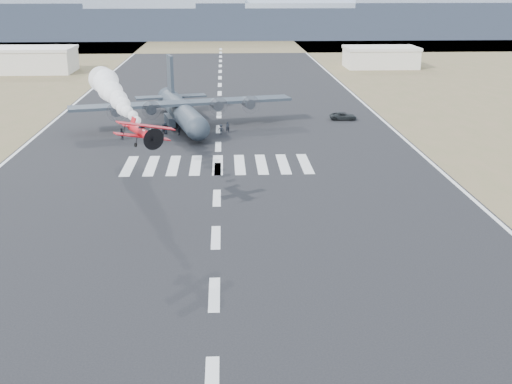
{
  "coord_description": "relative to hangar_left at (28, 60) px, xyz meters",
  "views": [
    {
      "loc": [
        1.06,
        -34.39,
        24.03
      ],
      "look_at": [
        4.05,
        25.91,
        4.0
      ],
      "focal_mm": 45.0,
      "sensor_mm": 36.0,
      "label": 1
    }
  ],
  "objects": [
    {
      "name": "crew_h",
      "position": [
        36.78,
        -79.75,
        -2.5
      ],
      "size": [
        0.98,
        1.03,
        1.82
      ],
      "primitive_type": "imported",
      "rotation": [
        0.0,
        0.0,
        5.38
      ],
      "color": "black",
      "rests_on": "ground"
    },
    {
      "name": "hangar_right",
      "position": [
        98.0,
        5.0,
        -0.4
      ],
      "size": [
        20.5,
        12.5,
        5.9
      ],
      "color": "beige",
      "rests_on": "ground"
    },
    {
      "name": "support_vehicle",
      "position": [
        74.38,
        -66.39,
        -2.74
      ],
      "size": [
        4.97,
        2.57,
        1.34
      ],
      "primitive_type": "imported",
      "rotation": [
        0.0,
        0.0,
        1.5
      ],
      "color": "black",
      "rests_on": "ground"
    },
    {
      "name": "crew_g",
      "position": [
        42.95,
        -76.22,
        -2.57
      ],
      "size": [
        0.65,
        0.55,
        1.67
      ],
      "primitive_type": "imported",
      "rotation": [
        0.0,
        0.0,
        3.22
      ],
      "color": "black",
      "rests_on": "ground"
    },
    {
      "name": "hangar_left",
      "position": [
        0.0,
        0.0,
        0.0
      ],
      "size": [
        24.5,
        14.5,
        6.7
      ],
      "color": "beige",
      "rests_on": "ground"
    },
    {
      "name": "ridge_seg_f",
      "position": [
        182.0,
        115.0,
        5.09
      ],
      "size": [
        150.0,
        50.0,
        17.0
      ],
      "primitive_type": "cube",
      "color": "gray",
      "rests_on": "ground"
    },
    {
      "name": "crew_d",
      "position": [
        45.6,
        -77.02,
        -2.63
      ],
      "size": [
        0.88,
        1.02,
        1.55
      ],
      "primitive_type": "imported",
      "rotation": [
        0.0,
        0.0,
        4.15
      ],
      "color": "black",
      "rests_on": "ground"
    },
    {
      "name": "crew_c",
      "position": [
        52.4,
        -76.74,
        -2.57
      ],
      "size": [
        1.16,
        0.72,
        1.67
      ],
      "primitive_type": "imported",
      "rotation": [
        0.0,
        0.0,
        3.36
      ],
      "color": "black",
      "rests_on": "ground"
    },
    {
      "name": "transport_aircraft",
      "position": [
        45.6,
        -69.68,
        -0.6
      ],
      "size": [
        37.47,
        30.64,
        10.91
      ],
      "rotation": [
        0.0,
        0.0,
        0.24
      ],
      "color": "#202730",
      "rests_on": "ground"
    },
    {
      "name": "aerobatic_biplane",
      "position": [
        44.83,
        -116.57,
        6.21
      ],
      "size": [
        6.0,
        5.7,
        3.03
      ],
      "rotation": [
        0.0,
        0.24,
        0.28
      ],
      "color": "red"
    },
    {
      "name": "crew_f",
      "position": [
        46.73,
        -75.85,
        -2.55
      ],
      "size": [
        1.24,
        1.63,
        1.71
      ],
      "primitive_type": "imported",
      "rotation": [
        0.0,
        0.0,
        5.24
      ],
      "color": "black",
      "rests_on": "ground"
    },
    {
      "name": "ridge_seg_e",
      "position": [
        117.0,
        115.0,
        4.09
      ],
      "size": [
        150.0,
        50.0,
        15.0
      ],
      "primitive_type": "cube",
      "color": "gray",
      "rests_on": "ground"
    },
    {
      "name": "ridge_seg_c",
      "position": [
        -13.0,
        115.0,
        5.09
      ],
      "size": [
        150.0,
        50.0,
        17.0
      ],
      "primitive_type": "cube",
      "color": "gray",
      "rests_on": "ground"
    },
    {
      "name": "crew_a",
      "position": [
        53.52,
        -75.5,
        -2.5
      ],
      "size": [
        0.68,
        0.57,
        1.81
      ],
      "primitive_type": "imported",
      "rotation": [
        0.0,
        0.0,
        0.04
      ],
      "color": "black",
      "rests_on": "ground"
    },
    {
      "name": "ridge_seg_d",
      "position": [
        52.0,
        115.0,
        3.09
      ],
      "size": [
        150.0,
        50.0,
        13.0
      ],
      "primitive_type": "cube",
      "color": "gray",
      "rests_on": "ground"
    },
    {
      "name": "runway_markings",
      "position": [
        52.0,
        -85.0,
        -3.4
      ],
      "size": [
        60.0,
        260.0,
        0.01
      ],
      "primitive_type": null,
      "color": "silver",
      "rests_on": "ground"
    },
    {
      "name": "smoke_trail",
      "position": [
        36.89,
        -88.94,
        6.47
      ],
      "size": [
        11.42,
        34.12,
        3.85
      ],
      "rotation": [
        0.0,
        0.0,
        0.28
      ],
      "color": "white"
    },
    {
      "name": "ground",
      "position": [
        52.0,
        -145.0,
        -3.41
      ],
      "size": [
        500.0,
        500.0,
        0.0
      ],
      "primitive_type": "plane",
      "color": "black",
      "rests_on": "ground"
    },
    {
      "name": "scrub_far",
      "position": [
        52.0,
        85.0,
        -3.41
      ],
      "size": [
        500.0,
        80.0,
        0.0
      ],
      "primitive_type": "cube",
      "color": "brown",
      "rests_on": "ground"
    },
    {
      "name": "crew_e",
      "position": [
        43.34,
        -76.08,
        -2.48
      ],
      "size": [
        0.73,
        1.0,
        1.86
      ],
      "primitive_type": "imported",
      "rotation": [
        0.0,
        0.0,
        4.51
      ],
      "color": "black",
      "rests_on": "ground"
    },
    {
      "name": "crew_b",
      "position": [
        42.37,
        -79.89,
        -2.5
      ],
      "size": [
        0.78,
        1.01,
        1.82
      ],
      "primitive_type": "imported",
      "rotation": [
        0.0,
        0.0,
        1.87
      ],
      "color": "black",
      "rests_on": "ground"
    }
  ]
}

